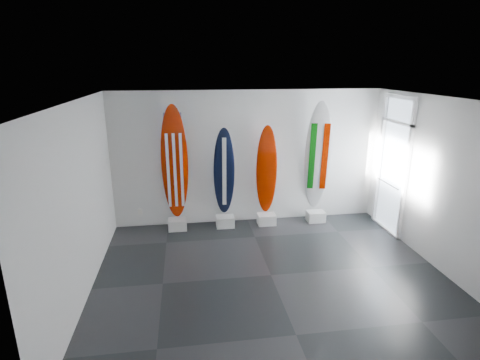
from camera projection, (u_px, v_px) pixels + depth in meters
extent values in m
plane|color=black|center=(271.00, 275.00, 6.59)|extent=(6.00, 6.00, 0.00)
plane|color=white|center=(276.00, 100.00, 5.72)|extent=(6.00, 6.00, 0.00)
plane|color=silver|center=(248.00, 158.00, 8.52)|extent=(6.00, 0.00, 6.00)
plane|color=silver|center=(330.00, 274.00, 3.79)|extent=(6.00, 0.00, 6.00)
plane|color=silver|center=(80.00, 203.00, 5.74)|extent=(0.00, 5.00, 5.00)
plane|color=silver|center=(442.00, 186.00, 6.57)|extent=(0.00, 5.00, 5.00)
cube|color=white|center=(178.00, 224.00, 8.39)|extent=(0.40, 0.30, 0.24)
ellipsoid|color=#9A1900|center=(175.00, 163.00, 8.09)|extent=(0.57, 0.22, 2.52)
cube|color=white|center=(225.00, 222.00, 8.54)|extent=(0.40, 0.30, 0.24)
ellipsoid|color=black|center=(224.00, 172.00, 8.31)|extent=(0.48, 0.41, 2.03)
cube|color=white|center=(266.00, 219.00, 8.67)|extent=(0.40, 0.30, 0.24)
ellipsoid|color=#9A1900|center=(267.00, 170.00, 8.44)|extent=(0.49, 0.30, 2.04)
cube|color=white|center=(316.00, 216.00, 8.83)|extent=(0.40, 0.30, 0.24)
ellipsoid|color=silver|center=(318.00, 157.00, 8.52)|extent=(0.69, 0.63, 2.56)
cube|color=silver|center=(140.00, 212.00, 8.50)|extent=(0.09, 0.02, 0.13)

